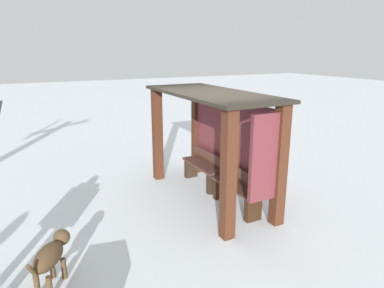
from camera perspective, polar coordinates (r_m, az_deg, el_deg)
name	(u,v)px	position (r m, az deg, el deg)	size (l,w,h in m)	color
ground_plane	(208,197)	(7.16, 2.76, -8.91)	(60.00, 60.00, 0.00)	silver
bus_shelter	(220,130)	(6.71, 4.70, 2.32)	(3.35, 1.38, 2.19)	#462315
bench_left_inside	(203,169)	(7.68, 1.79, -4.16)	(1.27, 0.35, 0.77)	#4D2E26
bench_center_inside	(237,191)	(6.61, 7.62, -7.83)	(1.27, 0.37, 0.75)	#4C2E24
dog	(51,255)	(4.90, -22.60, -16.88)	(0.80, 0.58, 0.61)	#4F3A23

